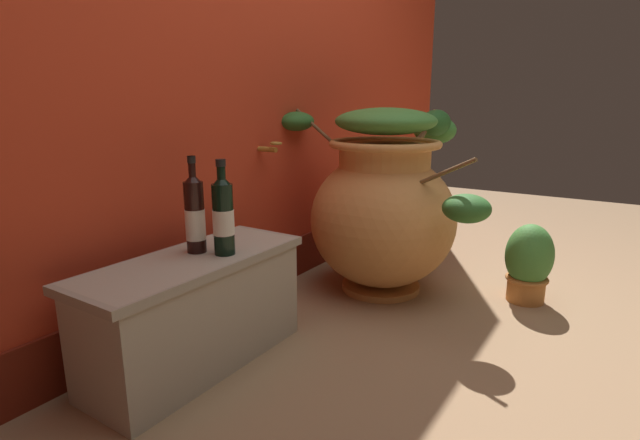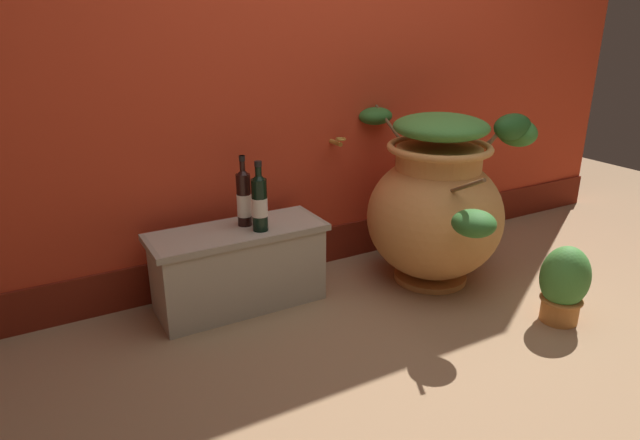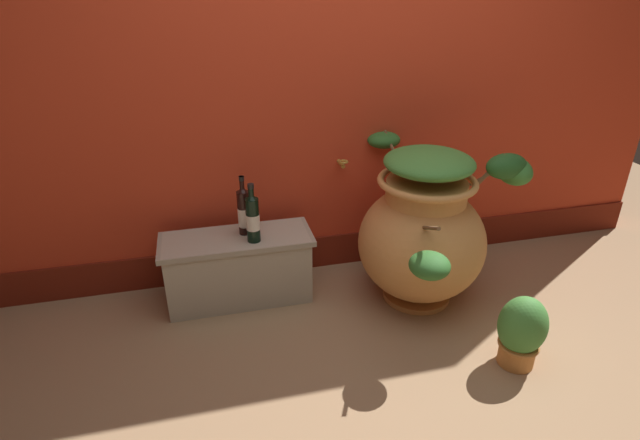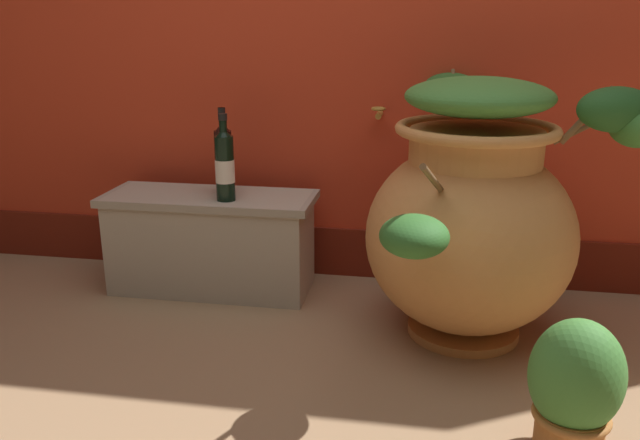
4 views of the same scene
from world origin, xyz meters
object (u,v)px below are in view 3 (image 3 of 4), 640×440
Objects in this scene: wine_bottle_left at (244,211)px; terracotta_urn at (424,231)px; potted_shrub at (521,331)px; wine_bottle_middle at (253,217)px.

terracotta_urn is at bearing -16.03° from wine_bottle_left.
wine_bottle_left is 1.54m from potted_shrub.
wine_bottle_left is 1.03× the size of wine_bottle_middle.
terracotta_urn is 3.27× the size of wine_bottle_middle.
terracotta_urn is at bearing -10.72° from wine_bottle_middle.
potted_shrub is (1.15, -0.81, -0.35)m from wine_bottle_middle.
terracotta_urn is 1.00m from wine_bottle_left.
potted_shrub is (1.18, -0.91, -0.35)m from wine_bottle_left.
wine_bottle_middle is (0.04, -0.10, 0.01)m from wine_bottle_left.
wine_bottle_left is (-0.96, 0.27, 0.11)m from terracotta_urn.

